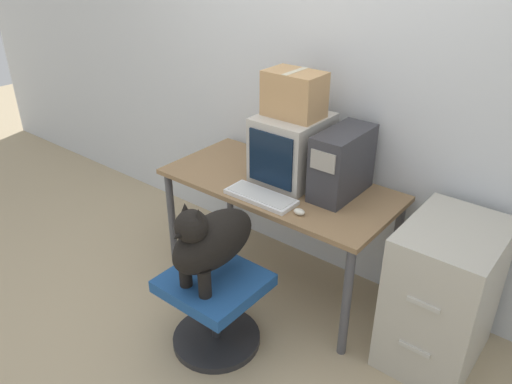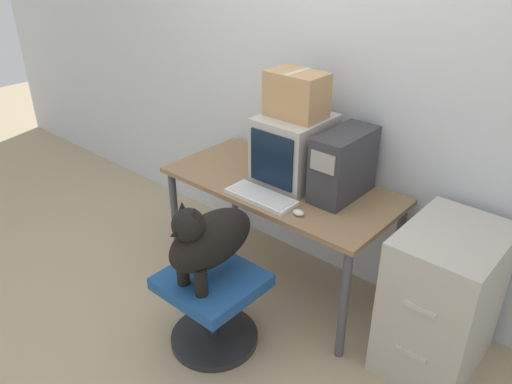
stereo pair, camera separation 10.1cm
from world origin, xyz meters
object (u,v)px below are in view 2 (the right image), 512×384
(office_chair, at_px, (213,304))
(dog, at_px, (208,239))
(pc_tower, at_px, (344,165))
(filing_cabinet, at_px, (442,300))
(cardboard_box, at_px, (297,95))
(keyboard, at_px, (261,197))
(crt_monitor, at_px, (294,149))

(office_chair, distance_m, dog, 0.43)
(pc_tower, distance_m, filing_cabinet, 0.88)
(cardboard_box, bearing_deg, pc_tower, 3.05)
(keyboard, bearing_deg, pc_tower, 46.90)
(pc_tower, distance_m, keyboard, 0.50)
(dog, relative_size, filing_cabinet, 0.66)
(office_chair, bearing_deg, pc_tower, 69.65)
(dog, relative_size, cardboard_box, 1.62)
(crt_monitor, distance_m, cardboard_box, 0.33)
(cardboard_box, bearing_deg, office_chair, -86.72)
(office_chair, height_order, cardboard_box, cardboard_box)
(keyboard, distance_m, cardboard_box, 0.61)
(pc_tower, distance_m, office_chair, 1.06)
(crt_monitor, relative_size, dog, 0.80)
(cardboard_box, bearing_deg, dog, -86.76)
(office_chair, relative_size, filing_cabinet, 0.62)
(office_chair, relative_size, dog, 0.93)
(crt_monitor, relative_size, office_chair, 0.86)
(dog, bearing_deg, pc_tower, 69.90)
(keyboard, distance_m, office_chair, 0.65)
(pc_tower, xyz_separation_m, cardboard_box, (-0.33, -0.02, 0.34))
(crt_monitor, distance_m, dog, 0.81)
(dog, xyz_separation_m, cardboard_box, (-0.04, 0.77, 0.57))
(filing_cabinet, bearing_deg, crt_monitor, 176.31)
(pc_tower, xyz_separation_m, office_chair, (-0.29, -0.78, -0.66))
(office_chair, height_order, dog, dog)
(dog, distance_m, cardboard_box, 0.96)
(office_chair, bearing_deg, filing_cabinet, 34.92)
(filing_cabinet, bearing_deg, pc_tower, 172.83)
(crt_monitor, height_order, pc_tower, crt_monitor)
(keyboard, bearing_deg, dog, -86.36)
(pc_tower, relative_size, filing_cabinet, 0.54)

